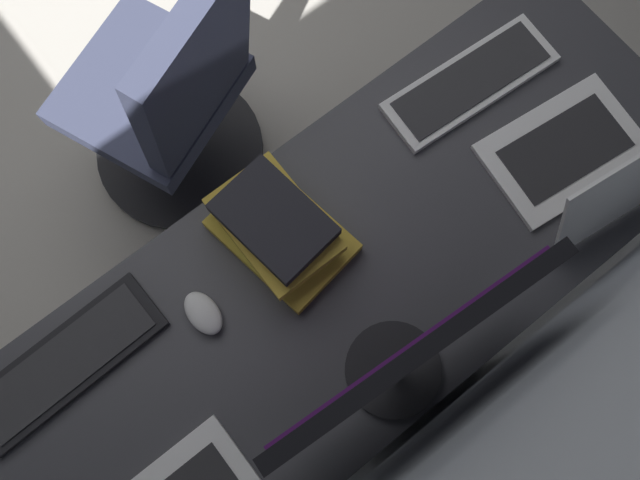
{
  "coord_description": "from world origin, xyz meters",
  "views": [
    {
      "loc": [
        0.47,
        1.88,
        2.11
      ],
      "look_at": [
        0.27,
        1.64,
        0.95
      ],
      "focal_mm": 36.89,
      "sensor_mm": 36.0,
      "label": 1
    }
  ],
  "objects_px": {
    "keyboard_main": "(67,363)",
    "drawer_pedestal": "(343,315)",
    "monitor_primary": "(407,359)",
    "book_stack_near": "(277,228)",
    "keyboard_spare": "(470,82)",
    "laptop_left": "(588,164)",
    "office_chair": "(172,103)",
    "mouse_main": "(203,313)"
  },
  "relations": [
    {
      "from": "office_chair",
      "to": "keyboard_main",
      "type": "bearing_deg",
      "value": 42.93
    },
    {
      "from": "monitor_primary",
      "to": "drawer_pedestal",
      "type": "bearing_deg",
      "value": -101.25
    },
    {
      "from": "monitor_primary",
      "to": "keyboard_spare",
      "type": "distance_m",
      "value": 0.72
    },
    {
      "from": "drawer_pedestal",
      "to": "mouse_main",
      "type": "distance_m",
      "value": 0.51
    },
    {
      "from": "keyboard_main",
      "to": "mouse_main",
      "type": "relative_size",
      "value": 4.07
    },
    {
      "from": "drawer_pedestal",
      "to": "keyboard_spare",
      "type": "relative_size",
      "value": 1.62
    },
    {
      "from": "book_stack_near",
      "to": "office_chair",
      "type": "height_order",
      "value": "office_chair"
    },
    {
      "from": "keyboard_main",
      "to": "keyboard_spare",
      "type": "bearing_deg",
      "value": 178.09
    },
    {
      "from": "book_stack_near",
      "to": "mouse_main",
      "type": "bearing_deg",
      "value": 10.15
    },
    {
      "from": "book_stack_near",
      "to": "drawer_pedestal",
      "type": "bearing_deg",
      "value": 104.09
    },
    {
      "from": "keyboard_main",
      "to": "drawer_pedestal",
      "type": "bearing_deg",
      "value": 156.77
    },
    {
      "from": "keyboard_spare",
      "to": "office_chair",
      "type": "xyz_separation_m",
      "value": [
        0.54,
        -0.54,
        -0.28
      ]
    },
    {
      "from": "laptop_left",
      "to": "keyboard_main",
      "type": "height_order",
      "value": "laptop_left"
    },
    {
      "from": "monitor_primary",
      "to": "laptop_left",
      "type": "height_order",
      "value": "monitor_primary"
    },
    {
      "from": "book_stack_near",
      "to": "laptop_left",
      "type": "bearing_deg",
      "value": 153.92
    },
    {
      "from": "keyboard_spare",
      "to": "mouse_main",
      "type": "distance_m",
      "value": 0.8
    },
    {
      "from": "drawer_pedestal",
      "to": "monitor_primary",
      "type": "height_order",
      "value": "monitor_primary"
    },
    {
      "from": "drawer_pedestal",
      "to": "keyboard_main",
      "type": "xyz_separation_m",
      "value": [
        0.56,
        -0.24,
        0.39
      ]
    },
    {
      "from": "drawer_pedestal",
      "to": "book_stack_near",
      "type": "bearing_deg",
      "value": -75.91
    },
    {
      "from": "keyboard_spare",
      "to": "mouse_main",
      "type": "xyz_separation_m",
      "value": [
        0.8,
        0.06,
        0.01
      ]
    },
    {
      "from": "keyboard_spare",
      "to": "book_stack_near",
      "type": "bearing_deg",
      "value": 1.58
    },
    {
      "from": "monitor_primary",
      "to": "keyboard_spare",
      "type": "xyz_separation_m",
      "value": [
        -0.56,
        -0.39,
        -0.23
      ]
    },
    {
      "from": "mouse_main",
      "to": "book_stack_near",
      "type": "distance_m",
      "value": 0.24
    },
    {
      "from": "laptop_left",
      "to": "keyboard_main",
      "type": "xyz_separation_m",
      "value": [
        1.12,
        -0.35,
        -0.04
      ]
    },
    {
      "from": "office_chair",
      "to": "book_stack_near",
      "type": "bearing_deg",
      "value": 86.86
    },
    {
      "from": "drawer_pedestal",
      "to": "office_chair",
      "type": "height_order",
      "value": "office_chair"
    },
    {
      "from": "drawer_pedestal",
      "to": "office_chair",
      "type": "xyz_separation_m",
      "value": [
        0.02,
        -0.74,
        0.11
      ]
    },
    {
      "from": "keyboard_spare",
      "to": "drawer_pedestal",
      "type": "bearing_deg",
      "value": 21.27
    },
    {
      "from": "office_chair",
      "to": "monitor_primary",
      "type": "bearing_deg",
      "value": 88.74
    },
    {
      "from": "laptop_left",
      "to": "keyboard_spare",
      "type": "relative_size",
      "value": 0.89
    },
    {
      "from": "monitor_primary",
      "to": "book_stack_near",
      "type": "relative_size",
      "value": 1.86
    },
    {
      "from": "keyboard_spare",
      "to": "mouse_main",
      "type": "bearing_deg",
      "value": 4.06
    },
    {
      "from": "keyboard_main",
      "to": "keyboard_spare",
      "type": "distance_m",
      "value": 1.08
    },
    {
      "from": "mouse_main",
      "to": "office_chair",
      "type": "bearing_deg",
      "value": -113.54
    },
    {
      "from": "monitor_primary",
      "to": "laptop_left",
      "type": "xyz_separation_m",
      "value": [
        -0.6,
        -0.07,
        -0.18
      ]
    },
    {
      "from": "laptop_left",
      "to": "mouse_main",
      "type": "relative_size",
      "value": 3.66
    },
    {
      "from": "drawer_pedestal",
      "to": "monitor_primary",
      "type": "distance_m",
      "value": 0.65
    },
    {
      "from": "office_chair",
      "to": "mouse_main",
      "type": "bearing_deg",
      "value": 66.46
    },
    {
      "from": "monitor_primary",
      "to": "keyboard_main",
      "type": "bearing_deg",
      "value": -39.27
    },
    {
      "from": "monitor_primary",
      "to": "mouse_main",
      "type": "relative_size",
      "value": 5.57
    },
    {
      "from": "keyboard_main",
      "to": "keyboard_spare",
      "type": "xyz_separation_m",
      "value": [
        -1.08,
        0.04,
        0.0
      ]
    },
    {
      "from": "book_stack_near",
      "to": "office_chair",
      "type": "relative_size",
      "value": 0.32
    }
  ]
}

